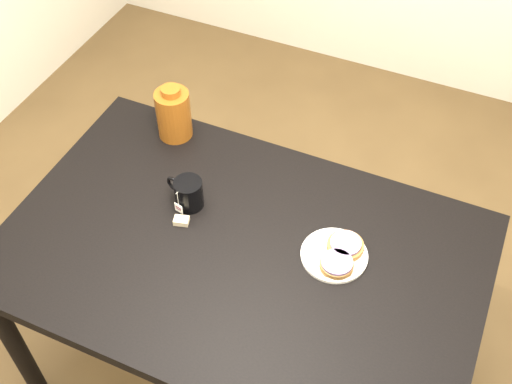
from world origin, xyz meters
TOP-DOWN VIEW (x-y plane):
  - ground_plane at (0.00, 0.00)m, footprint 4.00×4.00m
  - table at (0.00, 0.00)m, footprint 1.40×0.90m
  - plate at (0.26, 0.09)m, footprint 0.19×0.19m
  - bagel_back at (0.28, 0.12)m, footprint 0.14×0.14m
  - bagel_front at (0.28, 0.05)m, footprint 0.12×0.12m
  - mug at (-0.22, 0.10)m, footprint 0.14×0.10m
  - teabag_pouch at (-0.21, 0.02)m, footprint 0.05×0.04m
  - bagel_package at (-0.41, 0.36)m, footprint 0.13×0.13m

SIDE VIEW (x-z plane):
  - ground_plane at x=0.00m, z-range 0.00..0.00m
  - table at x=0.00m, z-range 0.29..1.04m
  - plate at x=0.26m, z-range 0.75..0.76m
  - teabag_pouch at x=-0.21m, z-range 0.75..0.77m
  - bagel_back at x=0.28m, z-range 0.76..0.79m
  - bagel_front at x=0.28m, z-range 0.76..0.79m
  - mug at x=-0.22m, z-range 0.75..0.85m
  - bagel_package at x=-0.41m, z-range 0.74..0.94m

